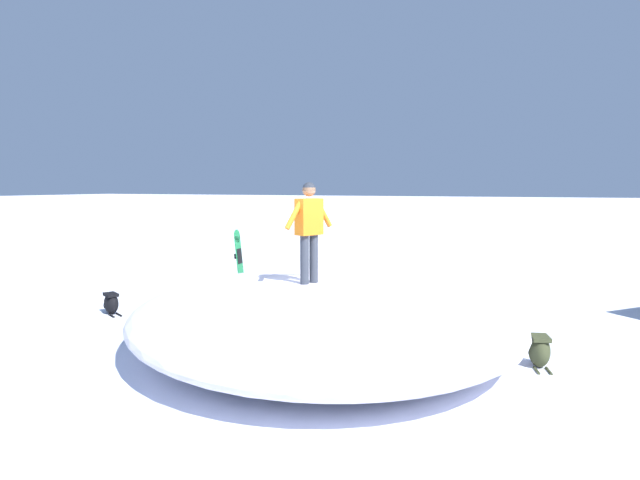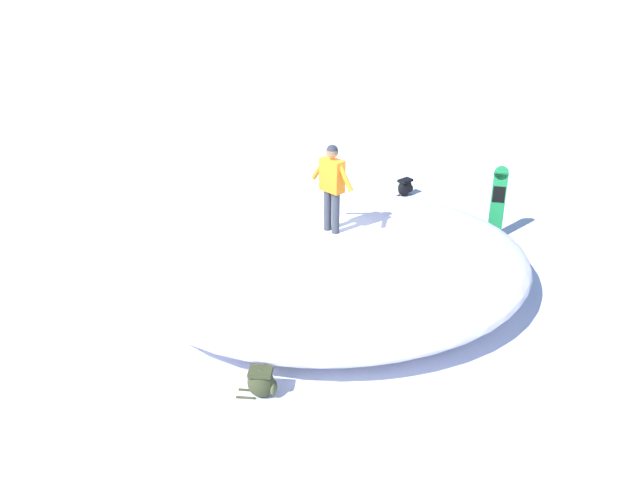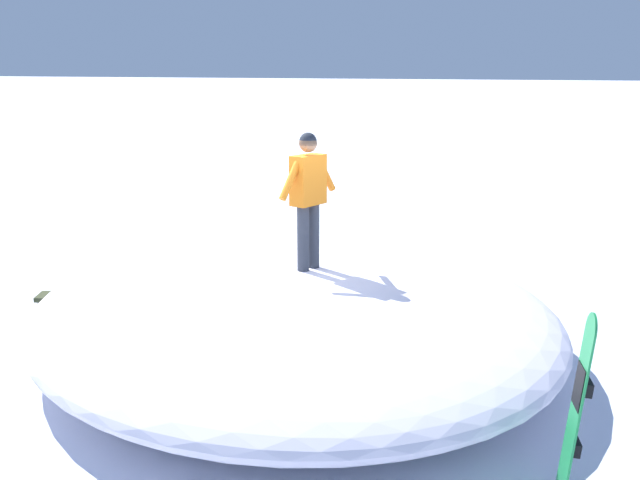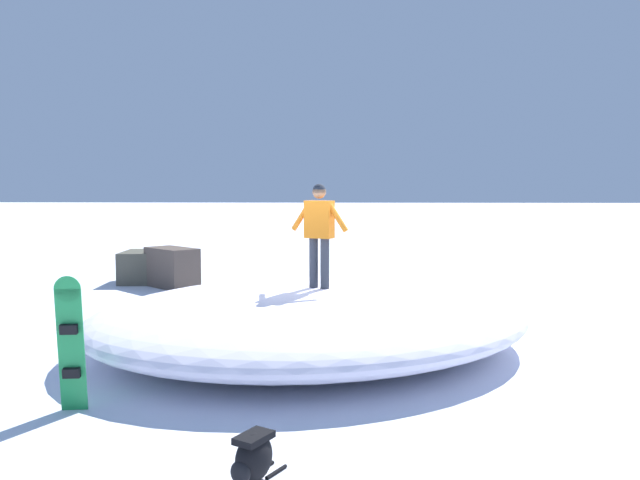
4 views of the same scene
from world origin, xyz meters
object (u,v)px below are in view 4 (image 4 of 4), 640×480
at_px(snowboard_primary_upright, 70,342).
at_px(backpack_far, 253,458).
at_px(snowboarder_standing, 319,227).
at_px(backpack_near, 318,298).

xyz_separation_m(snowboard_primary_upright, backpack_far, (-2.34, 1.60, -0.60)).
xyz_separation_m(snowboarder_standing, snowboard_primary_upright, (2.68, 2.93, -1.15)).
relative_size(snowboard_primary_upright, backpack_far, 2.51).
xyz_separation_m(snowboard_primary_upright, backpack_near, (-2.48, -6.45, -0.58)).
distance_m(snowboard_primary_upright, backpack_far, 2.90).
xyz_separation_m(backpack_near, backpack_far, (0.14, 8.05, -0.02)).
bearing_deg(snowboarder_standing, backpack_near, -86.75).
distance_m(snowboard_primary_upright, backpack_near, 6.93).
bearing_deg(snowboard_primary_upright, backpack_near, -111.06).
height_order(snowboarder_standing, backpack_far, snowboarder_standing).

